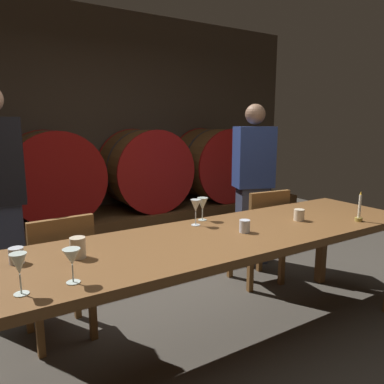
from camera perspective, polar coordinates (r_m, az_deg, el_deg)
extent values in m
plane|color=#3F3A33|center=(2.64, 4.61, -22.70)|extent=(8.25, 8.25, 0.00)
cube|color=#473A2D|center=(4.93, -16.36, 10.05)|extent=(6.35, 0.24, 2.86)
cube|color=brown|center=(4.58, -13.70, -5.56)|extent=(5.71, 0.90, 0.38)
cylinder|color=brown|center=(4.31, -21.04, 2.35)|extent=(0.99, 0.71, 0.99)
cylinder|color=maroon|center=(3.95, -20.02, 1.70)|extent=(1.01, 0.03, 1.01)
cylinder|color=maroon|center=(4.67, -21.90, 2.89)|extent=(1.01, 0.03, 1.01)
cylinder|color=#2D2D33|center=(4.31, -21.04, 2.35)|extent=(1.00, 0.04, 1.00)
cylinder|color=brown|center=(4.64, -7.44, 3.52)|extent=(0.99, 0.71, 0.99)
cylinder|color=#9E1411|center=(4.31, -5.41, 3.01)|extent=(1.01, 0.03, 1.01)
cylinder|color=#9E1411|center=(4.98, -9.20, 3.96)|extent=(1.01, 0.03, 1.01)
cylinder|color=#2D2D33|center=(4.64, -7.44, 3.52)|extent=(1.00, 0.04, 1.00)
cylinder|color=brown|center=(5.17, 3.58, 4.33)|extent=(0.99, 0.71, 0.99)
cylinder|color=#9E1411|center=(4.88, 6.09, 3.90)|extent=(1.01, 0.03, 1.01)
cylinder|color=#9E1411|center=(5.48, 1.34, 4.71)|extent=(1.01, 0.03, 1.01)
cylinder|color=#2D2D33|center=(5.17, 3.58, 4.33)|extent=(1.00, 0.04, 1.00)
cube|color=brown|center=(2.30, 5.35, -7.01)|extent=(2.86, 0.79, 0.05)
cube|color=brown|center=(3.56, 19.68, -7.71)|extent=(0.07, 0.07, 0.73)
cube|color=brown|center=(2.68, -20.33, -12.21)|extent=(0.42, 0.42, 0.04)
cube|color=brown|center=(2.43, -19.57, -8.69)|extent=(0.40, 0.06, 0.42)
cube|color=brown|center=(2.96, -17.63, -14.63)|extent=(0.05, 0.05, 0.42)
cube|color=brown|center=(2.89, -24.30, -15.73)|extent=(0.05, 0.05, 0.42)
cube|color=brown|center=(2.67, -15.31, -17.44)|extent=(0.05, 0.05, 0.42)
cube|color=brown|center=(2.59, -22.78, -18.81)|extent=(0.05, 0.05, 0.42)
cube|color=brown|center=(3.41, 10.03, -6.71)|extent=(0.44, 0.44, 0.04)
cube|color=brown|center=(3.21, 12.01, -3.62)|extent=(0.40, 0.09, 0.42)
cube|color=brown|center=(3.71, 10.57, -9.03)|extent=(0.05, 0.05, 0.42)
cube|color=brown|center=(3.53, 6.01, -9.93)|extent=(0.05, 0.05, 0.42)
cube|color=brown|center=(3.46, 13.90, -10.66)|extent=(0.05, 0.05, 0.42)
cube|color=brown|center=(3.26, 9.14, -11.78)|extent=(0.05, 0.05, 0.42)
cube|color=#33384C|center=(3.04, -27.36, -9.84)|extent=(0.32, 0.24, 0.89)
cube|color=#33384C|center=(3.86, 9.35, -5.13)|extent=(0.35, 0.29, 0.81)
cube|color=navy|center=(3.73, 9.68, 5.41)|extent=(0.44, 0.35, 0.61)
sphere|color=#8C664C|center=(3.72, 9.89, 11.93)|extent=(0.20, 0.20, 0.20)
cylinder|color=olive|center=(2.81, 24.65, -3.93)|extent=(0.05, 0.05, 0.02)
cylinder|color=#EDE5CC|center=(2.79, 24.80, -2.05)|extent=(0.02, 0.02, 0.16)
cone|color=yellow|center=(2.77, 24.95, -0.15)|extent=(0.01, 0.01, 0.02)
cylinder|color=silver|center=(1.66, -25.15, -14.25)|extent=(0.06, 0.06, 0.00)
cylinder|color=silver|center=(1.65, -25.27, -12.89)|extent=(0.01, 0.01, 0.08)
cone|color=silver|center=(1.62, -25.51, -10.14)|extent=(0.07, 0.07, 0.09)
cylinder|color=silver|center=(1.69, -18.10, -13.30)|extent=(0.06, 0.06, 0.00)
cylinder|color=silver|center=(1.68, -18.18, -12.02)|extent=(0.01, 0.01, 0.08)
cone|color=silver|center=(1.65, -18.33, -9.63)|extent=(0.08, 0.08, 0.07)
cylinder|color=white|center=(2.46, 0.57, -5.19)|extent=(0.06, 0.06, 0.00)
cylinder|color=white|center=(2.44, 0.58, -4.14)|extent=(0.01, 0.01, 0.09)
cone|color=white|center=(2.42, 0.58, -2.16)|extent=(0.07, 0.07, 0.08)
cylinder|color=silver|center=(2.58, 1.64, -4.39)|extent=(0.06, 0.06, 0.00)
cylinder|color=silver|center=(2.57, 1.64, -3.61)|extent=(0.01, 0.01, 0.07)
cone|color=silver|center=(2.55, 1.65, -1.89)|extent=(0.08, 0.08, 0.09)
cylinder|color=silver|center=(2.00, -25.82, -8.96)|extent=(0.07, 0.07, 0.08)
cylinder|color=beige|center=(1.96, -17.46, -8.32)|extent=(0.08, 0.08, 0.11)
cylinder|color=silver|center=(2.32, 8.26, -5.32)|extent=(0.07, 0.07, 0.08)
cylinder|color=beige|center=(2.67, 16.44, -3.47)|extent=(0.07, 0.07, 0.08)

